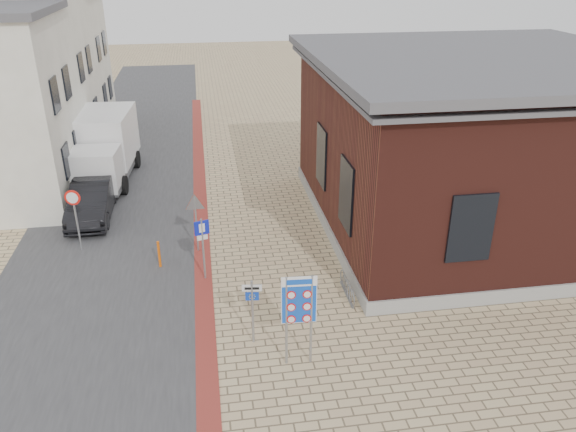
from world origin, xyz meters
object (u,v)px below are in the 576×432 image
object	(u,v)px
sedan	(92,201)
border_sign	(299,302)
bollard	(159,254)
box_truck	(103,148)
parking_sign	(203,239)
essen_sign	(252,303)

from	to	relation	value
sedan	border_sign	distance (m)	12.73
sedan	bollard	size ratio (longest dim) A/B	4.45
box_truck	parking_sign	size ratio (longest dim) A/B	2.75
parking_sign	bollard	size ratio (longest dim) A/B	2.22
parking_sign	bollard	distance (m)	2.14
parking_sign	essen_sign	bearing A→B (deg)	-87.65
essen_sign	bollard	xyz separation A→B (m)	(-2.87, 4.77, -0.82)
bollard	parking_sign	bearing A→B (deg)	-33.47
sedan	box_truck	bearing A→B (deg)	89.02
border_sign	bollard	bearing A→B (deg)	127.88
border_sign	essen_sign	distance (m)	1.68
box_truck	parking_sign	bearing A→B (deg)	-61.52
box_truck	border_sign	bearing A→B (deg)	-60.64
essen_sign	parking_sign	distance (m)	3.95
essen_sign	bollard	bearing A→B (deg)	128.18
parking_sign	bollard	world-z (taller)	parking_sign
essen_sign	parking_sign	size ratio (longest dim) A/B	0.90
border_sign	bollard	distance (m)	7.22
box_truck	essen_sign	bearing A→B (deg)	-62.81
essen_sign	parking_sign	xyz separation A→B (m)	(-1.30, 3.73, 0.20)
sedan	parking_sign	size ratio (longest dim) A/B	2.01
sedan	parking_sign	xyz separation A→B (m)	(4.57, -5.77, 0.78)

